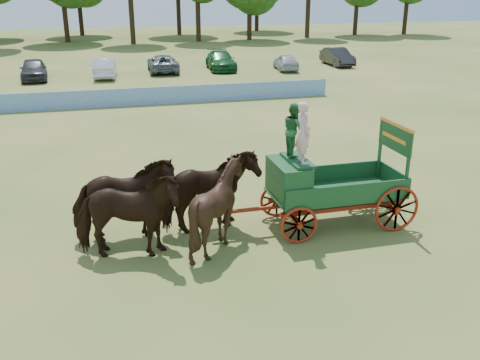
# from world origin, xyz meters

# --- Properties ---
(ground) EXTENTS (160.00, 160.00, 0.00)m
(ground) POSITION_xyz_m (0.00, 0.00, 0.00)
(ground) COLOR #9A8445
(ground) RESTS_ON ground
(horse_lead_left) EXTENTS (2.99, 1.77, 2.37)m
(horse_lead_left) POSITION_xyz_m (-1.86, -1.02, 1.19)
(horse_lead_left) COLOR black
(horse_lead_left) RESTS_ON ground
(horse_lead_right) EXTENTS (2.86, 1.40, 2.37)m
(horse_lead_right) POSITION_xyz_m (-1.86, 0.08, 1.19)
(horse_lead_right) COLOR black
(horse_lead_right) RESTS_ON ground
(horse_wheel_left) EXTENTS (2.36, 2.15, 2.38)m
(horse_wheel_left) POSITION_xyz_m (0.54, -1.02, 1.19)
(horse_wheel_left) COLOR black
(horse_wheel_left) RESTS_ON ground
(horse_wheel_right) EXTENTS (2.99, 1.76, 2.37)m
(horse_wheel_right) POSITION_xyz_m (0.54, 0.08, 1.19)
(horse_wheel_right) COLOR black
(horse_wheel_right) RESTS_ON ground
(farm_dray) EXTENTS (6.00, 2.00, 3.86)m
(farm_dray) POSITION_xyz_m (3.50, -0.46, 1.66)
(farm_dray) COLOR #9D230F
(farm_dray) RESTS_ON ground
(sponsor_banner) EXTENTS (26.00, 0.08, 1.05)m
(sponsor_banner) POSITION_xyz_m (-1.00, 18.00, 0.53)
(sponsor_banner) COLOR #1E53A3
(sponsor_banner) RESTS_ON ground
(parked_cars) EXTENTS (46.26, 6.70, 1.61)m
(parked_cars) POSITION_xyz_m (-4.25, 29.84, 0.74)
(parked_cars) COLOR silver
(parked_cars) RESTS_ON ground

